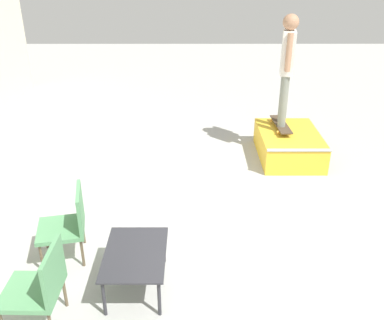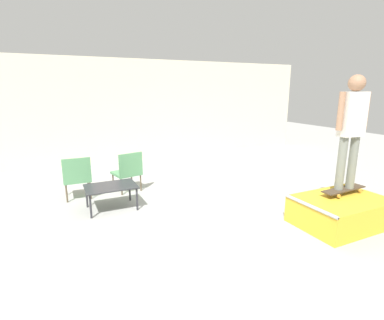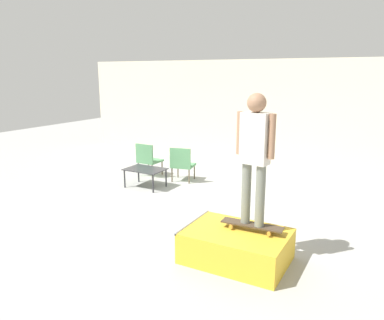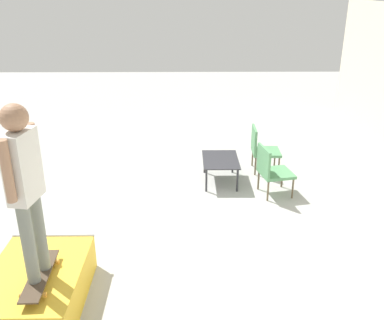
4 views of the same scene
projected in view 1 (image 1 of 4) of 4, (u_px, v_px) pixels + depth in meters
ground_plane at (213, 213)px, 5.86m from camera, size 24.00×24.00×0.00m
skate_ramp_box at (289, 145)px, 7.38m from camera, size 1.45×1.00×0.47m
skateboard_on_ramp at (281, 124)px, 7.41m from camera, size 0.89×0.29×0.07m
person_skater at (287, 61)px, 6.93m from camera, size 0.56×0.26×1.82m
coffee_table at (135, 256)px, 4.41m from camera, size 0.90×0.64×0.44m
patio_chair_left at (40, 285)px, 3.93m from camera, size 0.53×0.53×0.86m
patio_chair_right at (68, 222)px, 4.84m from camera, size 0.61×0.61×0.86m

